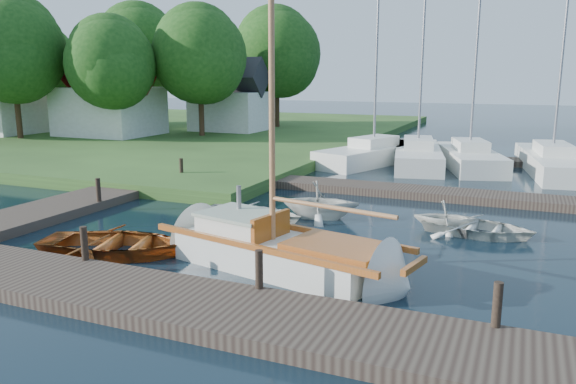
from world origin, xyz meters
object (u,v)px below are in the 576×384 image
at_px(marina_boat_3, 552,160).
at_px(tree_4, 139,50).
at_px(tree_2, 111,63).
at_px(house_c, 230,102).
at_px(tree_1, 13,49).
at_px(mooring_post_3, 497,305).
at_px(tender_b, 320,198).
at_px(tender_c, 478,224).
at_px(marina_boat_1, 418,154).
at_px(mooring_post_2, 259,269).
at_px(sailboat, 285,255).
at_px(mooring_post_4, 98,190).
at_px(mooring_post_5, 181,168).
at_px(tree_3, 200,55).
at_px(mooring_post_1, 84,243).
at_px(house_a, 109,98).
at_px(tree_7, 277,53).
at_px(tender_a, 252,211).
at_px(dinghy, 116,239).
at_px(tree_5, 42,63).
at_px(marina_boat_2, 470,157).
at_px(tender_d, 447,214).
at_px(marina_boat_0, 374,153).

height_order(marina_boat_3, tree_4, marina_boat_3).
bearing_deg(tree_2, tree_4, 116.57).
bearing_deg(house_c, tree_2, -116.70).
bearing_deg(tree_4, tree_1, -101.31).
bearing_deg(mooring_post_3, tender_b, 129.58).
bearing_deg(tender_c, marina_boat_1, 25.10).
distance_m(mooring_post_2, sailboat, 2.08).
xyz_separation_m(mooring_post_2, mooring_post_4, (-8.50, 5.00, 0.00)).
bearing_deg(tree_2, house_c, 63.30).
relative_size(mooring_post_5, tree_3, 0.09).
distance_m(mooring_post_1, mooring_post_2, 4.50).
bearing_deg(tree_4, sailboat, -47.18).
height_order(house_a, tree_7, tree_7).
bearing_deg(marina_boat_3, mooring_post_5, 114.07).
bearing_deg(house_a, sailboat, -41.84).
height_order(marina_boat_3, house_a, marina_boat_3).
height_order(tender_a, marina_boat_3, marina_boat_3).
height_order(marina_boat_1, tree_1, marina_boat_1).
bearing_deg(mooring_post_3, dinghy, 171.80).
distance_m(house_a, tree_5, 11.06).
bearing_deg(tree_5, house_c, 6.95).
bearing_deg(mooring_post_4, marina_boat_2, 52.88).
bearing_deg(tender_d, house_c, 34.66).
distance_m(house_a, tree_3, 6.95).
distance_m(mooring_post_1, tree_1, 27.58).
relative_size(marina_boat_3, tree_5, 1.59).
xyz_separation_m(mooring_post_2, sailboat, (-0.31, 2.02, -0.36)).
height_order(mooring_post_1, marina_boat_2, marina_boat_2).
relative_size(mooring_post_1, marina_boat_3, 0.06).
distance_m(sailboat, dinghy, 4.47).
xyz_separation_m(tender_a, marina_boat_3, (8.93, 13.59, 0.24)).
distance_m(tree_1, tree_3, 11.67).
height_order(mooring_post_4, tender_a, mooring_post_4).
height_order(mooring_post_2, dinghy, mooring_post_2).
xyz_separation_m(house_c, tree_4, (-8.00, 0.05, 3.79)).
height_order(tender_c, marina_boat_3, marina_boat_3).
distance_m(house_a, tree_7, 13.25).
bearing_deg(tree_2, tree_1, -161.57).
height_order(mooring_post_3, sailboat, sailboat).
xyz_separation_m(tree_1, tree_3, (10.00, 6.00, -0.28)).
bearing_deg(tender_c, tender_d, 85.06).
xyz_separation_m(marina_boat_3, tree_5, (-37.43, 5.80, 4.84)).
height_order(marina_boat_3, tree_7, marina_boat_3).
height_order(marina_boat_0, house_a, marina_boat_0).
distance_m(dinghy, tree_1, 26.67).
height_order(mooring_post_1, marina_boat_0, marina_boat_0).
xyz_separation_m(sailboat, tree_4, (-23.19, 25.02, 6.03)).
distance_m(marina_boat_0, house_c, 15.56).
bearing_deg(tree_2, mooring_post_4, -51.95).
height_order(mooring_post_5, house_c, house_c).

